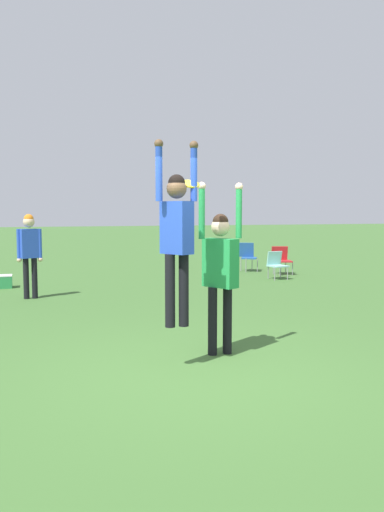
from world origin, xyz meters
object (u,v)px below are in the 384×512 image
Objects in this scene: person_defending at (220,263)px; person_jumping at (177,229)px; camping_chair_2 at (281,258)px; camping_chair_1 at (248,255)px; camping_chair_3 at (276,263)px; cooler_box at (1,282)px; person_spectator_near at (30,248)px; frisbee at (190,184)px.

person_jumping is at bearing -90.00° from person_defending.
camping_chair_1 is at bearing -42.31° from camping_chair_2.
camping_chair_3 reaches higher than cooler_box.
person_defending is at bearing 48.31° from camping_chair_3.
camping_chair_1 is at bearing 124.16° from person_defending.
person_defending is at bearing 72.76° from camping_chair_2.
person_defending reaches higher than camping_chair_3.
camping_chair_3 is at bearing 117.70° from person_defending.
person_defending is at bearing 91.97° from camping_chair_1.
camping_chair_1 is at bearing -98.70° from camping_chair_3.
person_spectator_near is (-2.33, 5.22, -0.10)m from person_defending.
person_spectator_near is at bearing 175.16° from person_defending.
person_spectator_near is at bearing 108.11° from frisbee.
camping_chair_2 is at bearing 150.15° from camping_chair_1.
frisbee reaches higher than camping_chair_1.
frisbee is 0.28× the size of camping_chair_2.
person_jumping is at bearing 45.75° from camping_chair_3.
camping_chair_1 is 1.07× the size of camping_chair_2.
person_defending is at bearing 31.92° from frisbee.
cooler_box is at bearing 90.73° from person_spectator_near.
person_jumping is at bearing -72.67° from cooler_box.
person_spectator_near is at bearing 54.20° from camping_chair_1.
camping_chair_2 is (0.63, -1.04, -0.04)m from camping_chair_1.
frisbee reaches higher than cooler_box.
frisbee is at bearing -71.22° from cooler_box.
frisbee is 0.26× the size of camping_chair_1.
person_spectator_near is (-1.81, 5.54, -1.10)m from frisbee.
camping_chair_3 is at bearing -5.00° from cooler_box.
camping_chair_2 is 1.10m from camping_chair_3.
camping_chair_3 is at bearing 54.83° from frisbee.
person_spectator_near is at bearing 32.47° from camping_chair_2.
camping_chair_1 is 7.28m from person_spectator_near.
camping_chair_2 reaches higher than camping_chair_3.
cooler_box is at bearing 174.34° from person_defending.
frisbee is at bearing -87.00° from person_defending.
frisbee is 8.40m from camping_chair_3.
person_jumping is 4.14× the size of cooler_box.
camping_chair_2 is at bearing -4.05° from person_spectator_near.
camping_chair_3 is at bearing -9.94° from person_spectator_near.
frisbee is 5.94m from person_spectator_near.
camping_chair_3 is (4.73, 6.72, -1.75)m from frisbee.
camping_chair_2 is (5.38, 7.61, -1.71)m from frisbee.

